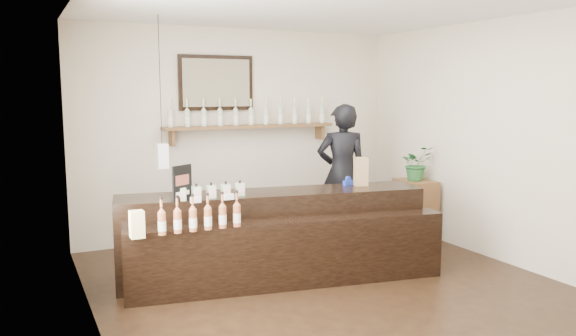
# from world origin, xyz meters

# --- Properties ---
(ground) EXTENTS (5.00, 5.00, 0.00)m
(ground) POSITION_xyz_m (0.00, 0.00, 0.00)
(ground) COLOR black
(ground) RESTS_ON ground
(room_shell) EXTENTS (5.00, 5.00, 5.00)m
(room_shell) POSITION_xyz_m (0.00, 0.00, 1.70)
(room_shell) COLOR beige
(room_shell) RESTS_ON ground
(back_wall_decor) EXTENTS (2.66, 0.96, 1.69)m
(back_wall_decor) POSITION_xyz_m (-0.15, 2.37, 1.76)
(back_wall_decor) COLOR brown
(back_wall_decor) RESTS_ON ground
(counter) EXTENTS (3.32, 1.43, 1.07)m
(counter) POSITION_xyz_m (-0.35, 0.58, 0.43)
(counter) COLOR black
(counter) RESTS_ON ground
(promo_sign) EXTENTS (0.23, 0.14, 0.35)m
(promo_sign) POSITION_xyz_m (-1.34, 0.64, 1.09)
(promo_sign) COLOR black
(promo_sign) RESTS_ON counter
(paper_bag) EXTENTS (0.17, 0.15, 0.32)m
(paper_bag) POSITION_xyz_m (0.71, 0.60, 1.07)
(paper_bag) COLOR olive
(paper_bag) RESTS_ON counter
(tape_dispenser) EXTENTS (0.13, 0.07, 0.10)m
(tape_dispenser) POSITION_xyz_m (0.59, 0.69, 0.95)
(tape_dispenser) COLOR #162F9F
(tape_dispenser) RESTS_ON counter
(side_cabinet) EXTENTS (0.43, 0.57, 0.79)m
(side_cabinet) POSITION_xyz_m (2.00, 1.23, 0.40)
(side_cabinet) COLOR brown
(side_cabinet) RESTS_ON ground
(potted_plant) EXTENTS (0.41, 0.36, 0.46)m
(potted_plant) POSITION_xyz_m (2.00, 1.23, 1.02)
(potted_plant) COLOR #27622E
(potted_plant) RESTS_ON side_cabinet
(shopkeeper) EXTENTS (0.87, 0.71, 2.05)m
(shopkeeper) POSITION_xyz_m (1.04, 1.55, 1.02)
(shopkeeper) COLOR black
(shopkeeper) RESTS_ON ground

